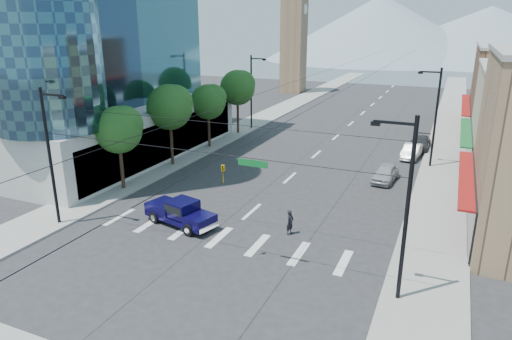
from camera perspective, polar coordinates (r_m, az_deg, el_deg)
The scene contains 19 objects.
ground at distance 27.42m, azimuth -5.74°, elevation -9.74°, with size 160.00×160.00×0.00m, color #28282B.
sidewalk_left at distance 66.85m, azimuth 2.00°, elevation 7.07°, with size 4.00×120.00×0.15m, color gray.
sidewalk_right at distance 62.34m, azimuth 23.04°, elevation 4.84°, with size 4.00×120.00×0.15m, color gray.
office_tower at distance 51.92m, azimuth -25.50°, elevation 18.27°, with size 29.50×27.00×30.00m.
clock_tower at distance 87.87m, azimuth 4.77°, elevation 16.57°, with size 4.80×4.80×20.40m.
mountain_left at distance 173.19m, azimuth 15.25°, elevation 16.82°, with size 80.00×80.00×22.00m, color gray.
mountain_right at distance 181.25m, azimuth 27.06°, elevation 14.93°, with size 90.00×90.00×18.00m, color gray.
tree_near at distance 36.54m, azimuth -16.61°, elevation 5.03°, with size 3.65×3.64×6.71m.
tree_midnear at distance 41.89m, azimuth -10.55°, elevation 7.89°, with size 4.09×4.09×7.52m.
tree_midfar at distance 47.86m, azimuth -5.82°, elevation 8.61°, with size 3.65×3.64×6.71m.
tree_far at distance 53.92m, azimuth -2.16°, elevation 10.38°, with size 4.09×4.09×7.52m.
signal_rig at distance 24.69m, azimuth -6.80°, elevation -1.22°, with size 21.80×0.20×9.00m.
lamp_pole_nw at distance 56.45m, azimuth -0.48°, elevation 10.07°, with size 2.00×0.25×9.00m.
lamp_pole_ne at distance 43.76m, azimuth 21.42°, elevation 6.52°, with size 2.00×0.25×9.00m.
pickup_truck at distance 30.35m, azimuth -9.47°, elevation -5.17°, with size 5.41×2.99×1.74m.
pedestrian at distance 28.75m, azimuth 4.27°, elevation -6.53°, with size 0.59×0.39×1.62m, color black.
parked_car_near at distance 39.58m, azimuth 15.88°, elevation -0.40°, with size 1.66×4.11×1.40m, color #B8B8BD.
parked_car_mid at distance 47.19m, azimuth 18.88°, elevation 2.23°, with size 1.46×4.18×1.38m, color silver.
parked_car_far at distance 50.88m, azimuth 19.85°, elevation 3.21°, with size 1.88×4.62×1.34m, color #343336.
Camera 1 is at (12.14, -21.04, 12.71)m, focal length 32.00 mm.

